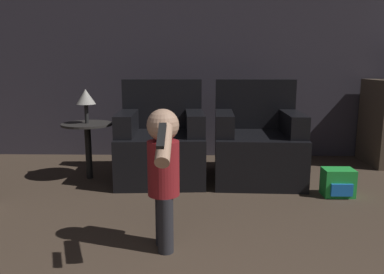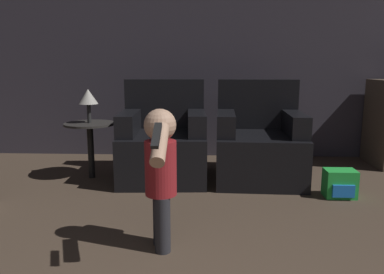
{
  "view_description": "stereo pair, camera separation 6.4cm",
  "coord_description": "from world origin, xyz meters",
  "views": [
    {
      "loc": [
        0.06,
        0.05,
        1.06
      ],
      "look_at": [
        0.0,
        2.81,
        0.54
      ],
      "focal_mm": 35.0,
      "sensor_mm": 36.0,
      "label": 1
    },
    {
      "loc": [
        0.12,
        0.05,
        1.06
      ],
      "look_at": [
        0.0,
        2.81,
        0.54
      ],
      "focal_mm": 35.0,
      "sensor_mm": 36.0,
      "label": 2
    }
  ],
  "objects": [
    {
      "name": "armchair_right",
      "position": [
        0.6,
        3.56,
        0.33
      ],
      "size": [
        0.82,
        0.87,
        0.94
      ],
      "rotation": [
        0.0,
        0.0,
        -0.03
      ],
      "color": "black",
      "rests_on": "ground_plane"
    },
    {
      "name": "armchair_left",
      "position": [
        -0.31,
        3.56,
        0.33
      ],
      "size": [
        0.84,
        0.89,
        0.94
      ],
      "rotation": [
        0.0,
        0.0,
        0.06
      ],
      "color": "black",
      "rests_on": "ground_plane"
    },
    {
      "name": "side_table",
      "position": [
        -1.0,
        3.51,
        0.45
      ],
      "size": [
        0.48,
        0.48,
        0.54
      ],
      "color": "black",
      "rests_on": "ground_plane"
    },
    {
      "name": "lamp",
      "position": [
        -1.0,
        3.51,
        0.78
      ],
      "size": [
        0.18,
        0.18,
        0.32
      ],
      "color": "#262626",
      "rests_on": "side_table"
    },
    {
      "name": "wall_back",
      "position": [
        0.0,
        4.5,
        1.3
      ],
      "size": [
        8.4,
        0.05,
        2.6
      ],
      "color": "#3D3842",
      "rests_on": "ground_plane"
    },
    {
      "name": "person_toddler",
      "position": [
        -0.15,
        2.1,
        0.49
      ],
      "size": [
        0.18,
        0.57,
        0.83
      ],
      "rotation": [
        0.0,
        0.0,
        1.81
      ],
      "color": "#28282D",
      "rests_on": "ground_plane"
    },
    {
      "name": "toy_backpack",
      "position": [
        1.21,
        3.05,
        0.11
      ],
      "size": [
        0.25,
        0.19,
        0.23
      ],
      "color": "green",
      "rests_on": "ground_plane"
    }
  ]
}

